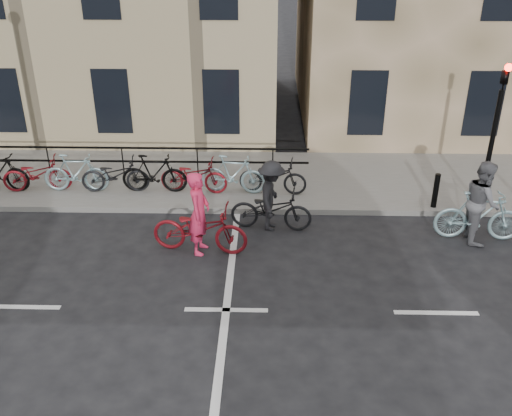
{
  "coord_description": "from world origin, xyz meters",
  "views": [
    {
      "loc": [
        0.78,
        -8.85,
        6.65
      ],
      "look_at": [
        0.52,
        2.18,
        1.1
      ],
      "focal_mm": 40.0,
      "sensor_mm": 36.0,
      "label": 1
    }
  ],
  "objects_px": {
    "cyclist_dark": "(271,203)",
    "cyclist_pink": "(200,225)",
    "cyclist_grey": "(480,209)",
    "traffic_light": "(496,119)"
  },
  "relations": [
    {
      "from": "cyclist_grey",
      "to": "traffic_light",
      "type": "bearing_deg",
      "value": -17.04
    },
    {
      "from": "cyclist_pink",
      "to": "cyclist_grey",
      "type": "height_order",
      "value": "cyclist_grey"
    },
    {
      "from": "traffic_light",
      "to": "cyclist_pink",
      "type": "height_order",
      "value": "traffic_light"
    },
    {
      "from": "traffic_light",
      "to": "cyclist_grey",
      "type": "bearing_deg",
      "value": -111.15
    },
    {
      "from": "traffic_light",
      "to": "cyclist_pink",
      "type": "bearing_deg",
      "value": -162.73
    },
    {
      "from": "cyclist_dark",
      "to": "traffic_light",
      "type": "bearing_deg",
      "value": -72.13
    },
    {
      "from": "traffic_light",
      "to": "cyclist_grey",
      "type": "xyz_separation_m",
      "value": [
        -0.56,
        -1.46,
        -1.67
      ]
    },
    {
      "from": "cyclist_dark",
      "to": "cyclist_pink",
      "type": "bearing_deg",
      "value": 131.51
    },
    {
      "from": "cyclist_pink",
      "to": "cyclist_grey",
      "type": "relative_size",
      "value": 1.09
    },
    {
      "from": "traffic_light",
      "to": "cyclist_dark",
      "type": "height_order",
      "value": "traffic_light"
    }
  ]
}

